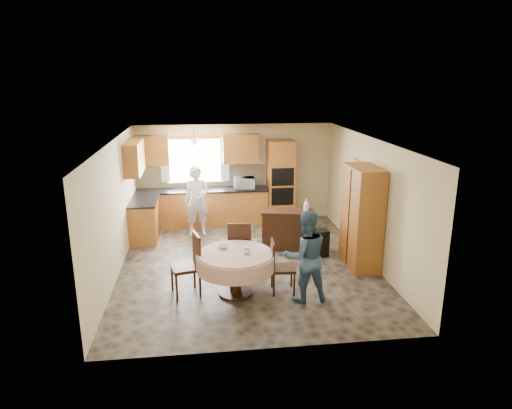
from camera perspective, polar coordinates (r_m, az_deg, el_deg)
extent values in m
cube|color=brown|center=(9.31, -1.11, -7.41)|extent=(5.00, 6.00, 0.01)
cube|color=white|center=(8.64, -1.20, 8.02)|extent=(5.00, 6.00, 0.01)
cube|color=tan|center=(11.80, -2.70, 3.95)|extent=(5.00, 0.02, 2.50)
cube|color=tan|center=(6.08, 1.86, -7.64)|extent=(5.00, 0.02, 2.50)
cube|color=tan|center=(8.99, -17.20, -0.53)|extent=(0.02, 6.00, 2.50)
cube|color=tan|center=(9.48, 14.06, 0.52)|extent=(0.02, 6.00, 2.50)
cube|color=white|center=(11.68, -7.63, 5.45)|extent=(1.40, 0.03, 1.10)
cube|color=white|center=(11.65, -11.34, 5.51)|extent=(0.22, 0.02, 1.15)
cube|color=white|center=(11.64, -3.93, 5.77)|extent=(0.22, 0.02, 1.15)
cube|color=#C17733|center=(11.67, -6.69, -0.38)|extent=(3.30, 0.60, 0.88)
cube|color=black|center=(11.55, -6.76, 1.81)|extent=(3.30, 0.64, 0.04)
cube|color=#C17733|center=(10.88, -13.76, -1.93)|extent=(0.60, 1.20, 0.88)
cube|color=black|center=(10.76, -13.91, 0.41)|extent=(0.64, 1.20, 0.04)
cube|color=#C5B68B|center=(11.77, -6.82, 3.47)|extent=(3.30, 0.02, 0.55)
cube|color=#AA702A|center=(11.54, -12.94, 6.63)|extent=(0.85, 0.33, 0.72)
cube|color=#AA702A|center=(11.53, -1.92, 7.01)|extent=(0.90, 0.33, 0.72)
cube|color=#AA702A|center=(10.56, -15.00, 5.67)|extent=(0.33, 1.20, 0.72)
cube|color=#C17733|center=(11.68, 3.08, 2.87)|extent=(0.66, 0.62, 2.12)
cube|color=black|center=(11.34, 3.37, 3.45)|extent=(0.56, 0.01, 0.45)
cube|color=black|center=(11.45, 3.33, 1.01)|extent=(0.56, 0.01, 0.45)
cone|color=beige|center=(11.12, -7.73, 7.65)|extent=(0.36, 0.36, 0.18)
cube|color=#3D2110|center=(9.99, 3.94, -3.31)|extent=(1.21, 0.68, 0.81)
cube|color=black|center=(9.70, 7.75, -4.79)|extent=(0.44, 0.33, 0.56)
cube|color=#C17733|center=(9.13, 13.10, -1.59)|extent=(0.53, 1.05, 2.01)
cylinder|color=#3D2110|center=(7.97, -2.58, -8.83)|extent=(0.20, 0.20, 0.70)
cylinder|color=#3D2110|center=(8.11, -2.55, -10.95)|extent=(0.59, 0.59, 0.04)
cylinder|color=beige|center=(7.82, -2.61, -6.23)|extent=(1.28, 1.28, 0.05)
cylinder|color=beige|center=(7.87, -2.60, -7.16)|extent=(1.34, 1.34, 0.28)
cube|color=#3D2110|center=(7.98, -8.84, -7.76)|extent=(0.57, 0.57, 0.06)
cube|color=#3D2110|center=(7.91, -7.42, -5.56)|extent=(0.15, 0.45, 0.56)
cylinder|color=#3D2110|center=(7.92, -10.27, -10.12)|extent=(0.04, 0.04, 0.48)
cylinder|color=#3D2110|center=(7.91, -7.31, -10.04)|extent=(0.04, 0.04, 0.48)
cylinder|color=#3D2110|center=(8.28, -10.14, -8.91)|extent=(0.04, 0.04, 0.48)
cylinder|color=#3D2110|center=(8.27, -7.32, -8.83)|extent=(0.04, 0.04, 0.48)
cube|color=#3D2110|center=(8.74, -2.00, -5.52)|extent=(0.52, 0.52, 0.05)
cube|color=#3D2110|center=(8.45, -2.09, -4.17)|extent=(0.44, 0.11, 0.55)
cylinder|color=#3D2110|center=(8.65, -3.17, -7.63)|extent=(0.04, 0.04, 0.47)
cylinder|color=#3D2110|center=(8.68, -0.56, -7.51)|extent=(0.04, 0.04, 0.47)
cylinder|color=#3D2110|center=(9.01, -3.35, -6.64)|extent=(0.04, 0.04, 0.47)
cylinder|color=#3D2110|center=(9.04, -0.85, -6.53)|extent=(0.04, 0.04, 0.47)
cube|color=#3D2110|center=(8.02, 3.40, -7.97)|extent=(0.44, 0.44, 0.05)
cube|color=#3D2110|center=(7.90, 2.09, -6.26)|extent=(0.06, 0.39, 0.49)
cylinder|color=#3D2110|center=(7.93, 2.34, -10.08)|extent=(0.04, 0.04, 0.42)
cylinder|color=#3D2110|center=(7.99, 4.87, -9.91)|extent=(0.04, 0.04, 0.42)
cylinder|color=#3D2110|center=(8.24, 1.93, -9.02)|extent=(0.04, 0.04, 0.42)
cylinder|color=#3D2110|center=(8.30, 4.37, -8.87)|extent=(0.04, 0.04, 0.42)
cube|color=gold|center=(10.00, 12.66, 4.11)|extent=(0.05, 0.58, 0.48)
cube|color=#9FB4BA|center=(9.99, 12.49, 4.11)|extent=(0.01, 0.48, 0.38)
imported|color=silver|center=(11.51, -1.48, 2.70)|extent=(0.52, 0.35, 0.28)
imported|color=silver|center=(10.84, -7.37, 0.45)|extent=(0.64, 0.46, 1.65)
imported|color=#345272|center=(7.64, 6.20, -6.47)|extent=(0.81, 0.66, 1.57)
imported|color=#B2B2B2|center=(9.81, 2.53, -0.98)|extent=(0.23, 0.23, 0.05)
imported|color=silver|center=(9.90, 6.30, -0.16)|extent=(0.13, 0.13, 0.30)
imported|color=#B2B2B2|center=(7.74, -1.15, -5.89)|extent=(0.13, 0.13, 0.09)
imported|color=#B2B2B2|center=(8.01, -4.10, -5.28)|extent=(0.23, 0.23, 0.06)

